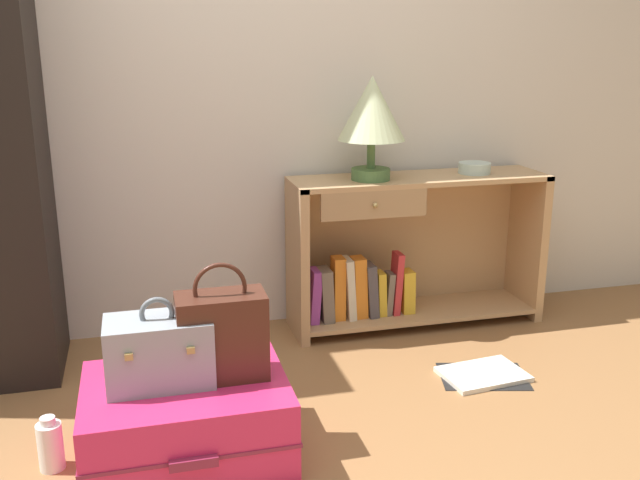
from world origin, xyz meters
name	(u,v)px	position (x,y,z in m)	size (l,w,h in m)	color
back_wall	(207,38)	(0.00, 1.50, 1.30)	(6.40, 0.10, 2.60)	silver
bookshelf	(402,253)	(0.84, 1.28, 0.34)	(1.18, 0.33, 0.70)	tan
table_lamp	(372,112)	(0.66, 1.24, 0.99)	(0.29, 0.29, 0.45)	#4C7542
bowl	(474,168)	(1.17, 1.27, 0.73)	(0.15, 0.15, 0.05)	silver
suitcase_large	(187,420)	(-0.23, 0.39, 0.13)	(0.64, 0.50, 0.26)	#DB2860
train_case	(159,351)	(-0.30, 0.40, 0.37)	(0.32, 0.20, 0.29)	#8E99A3
handbag	(222,335)	(-0.10, 0.40, 0.40)	(0.28, 0.15, 0.38)	#472319
bottle	(50,445)	(-0.65, 0.43, 0.08)	(0.08, 0.08, 0.18)	white
open_book_on_floor	(483,375)	(0.95, 0.65, 0.01)	(0.39, 0.32, 0.02)	white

